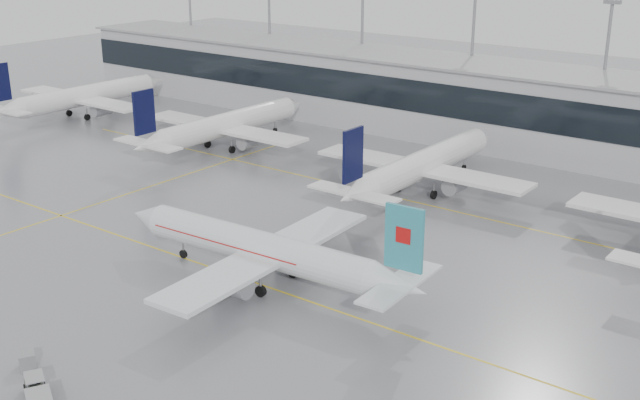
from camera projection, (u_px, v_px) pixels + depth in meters
The scene contains 14 objects.
ground at pixel (247, 280), 79.13m from camera, with size 320.00×320.00×0.00m, color gray.
taxi_line_main at pixel (247, 280), 79.12m from camera, with size 120.00×0.25×0.01m, color yellow.
taxi_line_north at pixel (406, 200), 101.67m from camera, with size 120.00×0.25×0.01m, color yellow.
taxi_line_cross at pixel (156, 185), 107.52m from camera, with size 0.25×60.00×0.01m, color yellow.
terminal at pixel (516, 109), 123.73m from camera, with size 180.00×15.00×12.00m, color #A6A7AA.
terminal_glass at pixel (495, 108), 117.56m from camera, with size 180.00×0.20×5.00m, color black.
terminal_roof at pixel (519, 69), 121.68m from camera, with size 182.00×16.00×0.40m, color gray.
light_masts at pixel (535, 56), 125.81m from camera, with size 156.40×1.00×22.60m.
air_canada_jet at pixel (267, 251), 77.11m from camera, with size 35.53×28.18×11.05m.
parked_jet_a at pixel (82, 97), 143.17m from camera, with size 29.64×36.96×11.72m.
parked_jet_b at pixel (224, 125), 123.19m from camera, with size 29.64×36.96×11.72m.
parked_jet_c at pixel (422, 165), 103.21m from camera, with size 29.64×36.96×11.72m.
baggage_tug at pixel (35, 389), 59.61m from camera, with size 3.66×2.53×1.81m.
gse_unit at pixel (27, 361), 63.32m from camera, with size 1.34×1.24×1.34m, color gray.
Camera 1 is at (49.38, -52.99, 33.61)m, focal length 45.00 mm.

